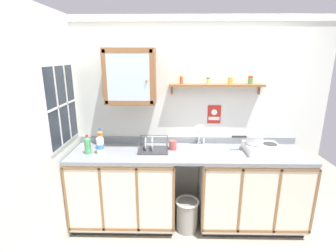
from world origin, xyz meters
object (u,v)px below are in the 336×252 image
Objects in this scene: sink at (203,153)px; hot_plate_stove at (262,148)px; wall_cabinet at (130,76)px; trash_bin at (187,215)px; mug at (173,145)px; bottle_soda_green_1 at (88,145)px; warning_sign at (214,115)px; bottle_juice_amber_0 at (101,140)px; saucepan at (254,139)px; dish_rack at (152,148)px; bottle_opaque_white_2 at (100,145)px.

hot_plate_stove is at bearing -2.68° from sink.
trash_bin is at bearing -23.23° from wall_cabinet.
sink is at bearing -6.45° from mug.
wall_cabinet is (-0.47, 0.08, 0.77)m from mug.
warning_sign reaches higher than bottle_soda_green_1.
mug is (0.83, 0.01, -0.06)m from bottle_juice_amber_0.
sink reaches higher than saucepan.
wall_cabinet is 1.57× the size of trash_bin.
dish_rack is 2.69× the size of mug.
bottle_juice_amber_0 is 1.16× the size of bottle_soda_green_1.
wall_cabinet is at bearing 171.74° from sink.
bottle_soda_green_1 is at bearing -172.14° from dish_rack.
bottle_opaque_white_2 reaches higher than hot_plate_stove.
saucepan is 1.85m from bottle_soda_green_1.
trash_bin is (0.17, -0.20, -0.79)m from mug.
wall_cabinet is (-1.38, 0.12, 0.68)m from saucepan.
wall_cabinet is (0.33, 0.22, 0.72)m from bottle_opaque_white_2.
sink is 0.66m from hot_plate_stove.
wall_cabinet reaches higher than bottle_juice_amber_0.
warning_sign is (0.14, 0.26, 0.39)m from sink.
bottle_juice_amber_0 is (-1.84, 0.06, 0.07)m from hot_plate_stove.
bottle_juice_amber_0 is 0.65× the size of trash_bin.
saucepan is at bearing 11.54° from trash_bin.
warning_sign is at bearing 61.07° from sink.
warning_sign is (1.43, 0.37, 0.27)m from bottle_soda_green_1.
bottle_opaque_white_2 is at bearing 176.87° from trash_bin.
bottle_juice_amber_0 is at bearing 178.10° from hot_plate_stove.
sink is 4.59× the size of mug.
trash_bin is (-0.18, -0.16, -0.71)m from sink.
bottle_opaque_white_2 reaches higher than trash_bin.
bottle_soda_green_1 is 0.72m from dish_rack.
hot_plate_stove is 1.81m from bottle_opaque_white_2.
sink is 2.67× the size of bottle_soda_green_1.
bottle_soda_green_1 is at bearing -165.69° from warning_sign.
mug is at bearing -156.02° from warning_sign.
dish_rack is (0.60, -0.04, -0.08)m from bottle_juice_amber_0.
bottle_opaque_white_2 is 0.69× the size of dish_rack.
saucepan is at bearing 164.91° from hot_plate_stove.
bottle_soda_green_1 is at bearing -177.80° from hot_plate_stove.
bottle_soda_green_1 is at bearing -175.33° from sink.
mug is at bearing 11.60° from dish_rack.
bottle_juice_amber_0 is 0.42× the size of wall_cabinet.
bottle_juice_amber_0 is 0.74× the size of dish_rack.
mug is (0.23, 0.05, 0.02)m from dish_rack.
hot_plate_stove is 0.67m from warning_sign.
bottle_opaque_white_2 is 0.82m from wall_cabinet.
bottle_juice_amber_0 is 0.17m from bottle_soda_green_1.
hot_plate_stove reaches higher than trash_bin.
hot_plate_stove is 0.14m from saucepan.
sink is 0.75m from trash_bin.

